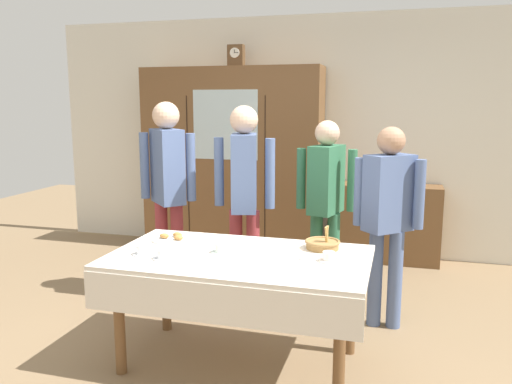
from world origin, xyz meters
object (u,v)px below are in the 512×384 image
spoon_mid_left (207,261)px  spoon_near_right (354,257)px  dining_table (238,272)px  tea_cup_mid_right (163,255)px  tea_cup_far_left (142,251)px  person_behind_table_right (168,180)px  person_by_cabinet (388,208)px  bookshelf_low (386,223)px  person_near_right_end (244,187)px  mantel_clock (236,56)px  person_behind_table_left (326,193)px  pastry_plate (172,239)px  wall_cabinet (232,161)px  bread_basket (323,244)px  book_stack (388,181)px  tea_cup_mid_left (221,249)px  spoon_front_edge (296,259)px  tea_cup_front_edge (329,257)px

spoon_mid_left → spoon_near_right: bearing=21.1°
dining_table → tea_cup_mid_right: bearing=-157.6°
tea_cup_far_left → person_behind_table_right: 1.24m
spoon_near_right → person_by_cabinet: person_by_cabinet is taller
bookshelf_low → person_near_right_end: person_near_right_end is taller
mantel_clock → spoon_near_right: (1.57, -2.40, -1.49)m
bookshelf_low → person_near_right_end: (-1.11, -1.68, 0.62)m
dining_table → person_behind_table_left: 1.43m
spoon_mid_left → person_behind_table_left: 1.59m
tea_cup_far_left → person_behind_table_left: size_ratio=0.08×
tea_cup_far_left → spoon_mid_left: tea_cup_far_left is taller
person_behind_table_right → person_near_right_end: 0.72m
pastry_plate → person_near_right_end: person_near_right_end is taller
dining_table → tea_cup_far_left: (-0.61, -0.13, 0.13)m
tea_cup_mid_right → person_near_right_end: bearing=80.7°
dining_table → spoon_near_right: spoon_near_right is taller
tea_cup_mid_right → pastry_plate: (-0.14, 0.43, -0.01)m
spoon_mid_left → person_by_cabinet: person_by_cabinet is taller
bookshelf_low → tea_cup_mid_right: (-1.30, -2.82, 0.36)m
tea_cup_mid_right → wall_cabinet: bearing=99.5°
dining_table → pastry_plate: 0.64m
dining_table → person_by_cabinet: person_by_cabinet is taller
person_by_cabinet → bread_basket: bearing=-125.6°
book_stack → tea_cup_mid_left: (-0.99, -2.59, -0.11)m
pastry_plate → spoon_mid_left: size_ratio=2.35×
person_by_cabinet → person_behind_table_left: person_behind_table_left is taller
tea_cup_mid_left → spoon_near_right: 0.87m
mantel_clock → person_near_right_end: bearing=-70.0°
mantel_clock → tea_cup_mid_left: size_ratio=1.85×
book_stack → person_near_right_end: bearing=-123.6°
spoon_front_edge → person_behind_table_right: bearing=144.1°
person_behind_table_left → mantel_clock: bearing=134.2°
pastry_plate → tea_cup_front_edge: bearing=-9.3°
tea_cup_mid_right → tea_cup_mid_left: bearing=37.0°
tea_cup_mid_left → tea_cup_far_left: size_ratio=1.00×
wall_cabinet → bread_basket: (1.40, -2.26, -0.27)m
book_stack → tea_cup_front_edge: size_ratio=1.61×
tea_cup_far_left → bread_basket: 1.20m
dining_table → wall_cabinet: size_ratio=0.79×
bookshelf_low → spoon_mid_left: bookshelf_low is taller
tea_cup_mid_right → person_by_cabinet: size_ratio=0.08×
bookshelf_low → book_stack: book_stack is taller
bookshelf_low → tea_cup_mid_right: 3.13m
tea_cup_far_left → person_by_cabinet: person_by_cabinet is taller
spoon_near_right → person_behind_table_left: person_behind_table_left is taller
person_behind_table_left → dining_table: bearing=-105.6°
bookshelf_low → spoon_near_right: bookshelf_low is taller
pastry_plate → dining_table: bearing=-23.2°
book_stack → person_near_right_end: person_near_right_end is taller
person_near_right_end → mantel_clock: bearing=110.0°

